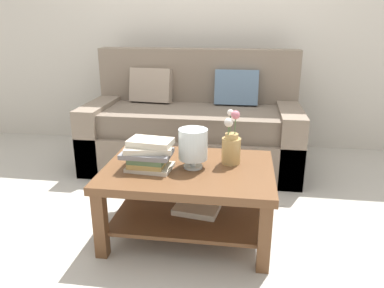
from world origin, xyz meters
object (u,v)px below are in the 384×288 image
Objects in this scene: coffee_table at (189,186)px; book_stack_main at (149,155)px; couch at (193,127)px; flower_pitcher at (231,145)px; glass_hurricane_vase at (193,145)px.

book_stack_main is (-0.24, -0.05, 0.22)m from coffee_table.
coffee_table is (0.14, -1.22, -0.03)m from couch.
coffee_table is 0.37m from flower_pitcher.
couch is 1.26m from glass_hurricane_vase.
glass_hurricane_vase is at bearing -2.15° from coffee_table.
book_stack_main is (-0.09, -1.27, 0.19)m from couch.
book_stack_main reaches higher than coffee_table.
glass_hurricane_vase is at bearing 10.92° from book_stack_main.
flower_pitcher is at bearing 22.56° from coffee_table.
couch reaches higher than book_stack_main.
glass_hurricane_vase is (0.17, -1.22, 0.24)m from couch.
couch is 7.86× the size of glass_hurricane_vase.
coffee_table is 3.33× the size of book_stack_main.
couch is at bearing 96.72° from coffee_table.
couch is 1.86× the size of coffee_table.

